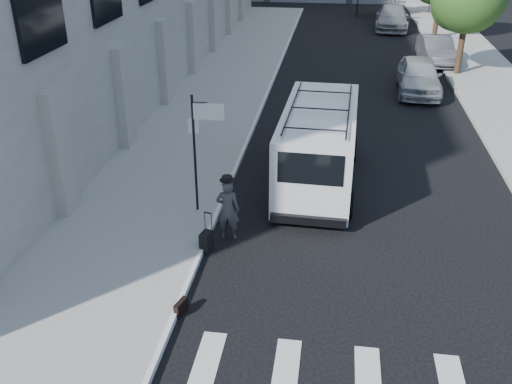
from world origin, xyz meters
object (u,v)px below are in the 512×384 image
(briefcase, at_px, (181,307))
(parked_car_a, at_px, (419,76))
(suitcase, at_px, (206,242))
(parked_car_c, at_px, (392,18))
(businessman, at_px, (228,210))
(cargo_van, at_px, (319,144))
(parked_car_b, at_px, (436,50))

(briefcase, xyz_separation_m, parked_car_a, (7.08, 17.98, 0.67))
(suitcase, xyz_separation_m, parked_car_c, (6.90, 31.29, 0.52))
(suitcase, bearing_deg, parked_car_c, 90.47)
(parked_car_a, bearing_deg, briefcase, -109.22)
(parked_car_c, bearing_deg, suitcase, -98.65)
(businessman, xyz_separation_m, suitcase, (-0.45, -0.76, -0.59))
(suitcase, distance_m, parked_car_c, 32.04)
(briefcase, xyz_separation_m, cargo_van, (2.71, 7.32, 1.14))
(cargo_van, relative_size, parked_car_a, 1.41)
(businessman, relative_size, parked_car_a, 0.36)
(cargo_van, bearing_deg, parked_car_b, 72.16)
(cargo_van, distance_m, parked_car_b, 17.65)
(parked_car_a, relative_size, parked_car_c, 0.88)
(parked_car_a, bearing_deg, suitcase, -112.46)
(businessman, relative_size, briefcase, 3.97)
(businessman, height_order, suitcase, businessman)
(suitcase, relative_size, parked_car_c, 0.19)
(parked_car_a, bearing_deg, cargo_van, -110.02)
(businessman, bearing_deg, cargo_van, -120.71)
(suitcase, relative_size, cargo_van, 0.16)
(businessman, height_order, cargo_van, cargo_van)
(businessman, distance_m, suitcase, 1.06)
(cargo_van, bearing_deg, suitcase, -117.90)
(briefcase, bearing_deg, parked_car_c, 94.56)
(cargo_van, height_order, parked_car_a, cargo_van)
(parked_car_a, height_order, parked_car_b, parked_car_a)
(parked_car_c, bearing_deg, briefcase, -97.72)
(briefcase, relative_size, parked_car_b, 0.10)
(parked_car_c, bearing_deg, parked_car_b, -75.99)
(businessman, xyz_separation_m, cargo_van, (2.26, 3.95, 0.44))
(parked_car_a, distance_m, parked_car_c, 15.91)
(suitcase, relative_size, parked_car_a, 0.22)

